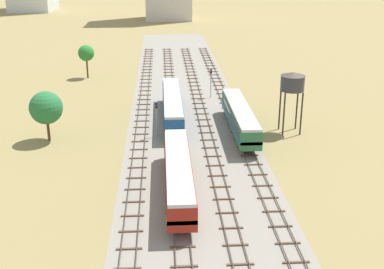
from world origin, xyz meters
name	(u,v)px	position (x,y,z in m)	size (l,w,h in m)	color
ground_plane	(189,126)	(0.00, 56.00, 0.00)	(480.00, 480.00, 0.00)	olive
ballast_bed	(189,126)	(0.00, 56.00, 0.00)	(18.74, 176.00, 0.01)	gray
track_far_left	(142,124)	(-7.37, 57.00, 0.14)	(2.40, 126.00, 0.29)	#47382D
track_left	(173,123)	(-2.46, 57.00, 0.14)	(2.40, 126.00, 0.29)	#47382D
track_centre_left	(204,122)	(2.46, 57.00, 0.14)	(2.40, 126.00, 0.29)	#47382D
track_centre	(235,122)	(7.37, 57.00, 0.14)	(2.40, 126.00, 0.29)	#47382D
diesel_railcar_left_nearest	(178,173)	(-2.46, 33.16, 2.60)	(2.96, 20.50, 3.80)	maroon
diesel_railcar_centre_near	(240,116)	(7.37, 52.32, 2.60)	(2.96, 20.50, 3.80)	#286638
passenger_coach_left_mid	(172,104)	(-2.46, 59.07, 2.61)	(2.96, 22.00, 3.80)	#194C8C
water_tower	(293,83)	(14.90, 52.28, 7.62)	(3.63, 3.63, 9.17)	#2D2826
signal_post_nearest	(157,115)	(-4.91, 51.49, 3.39)	(0.28, 0.47, 5.33)	gray
signal_post_near	(211,79)	(4.91, 71.20, 3.48)	(0.28, 0.47, 5.48)	gray
lineside_tree_0	(46,108)	(-20.37, 50.87, 4.92)	(4.67, 4.67, 7.27)	#4C331E
lineside_tree_1	(86,53)	(-19.81, 87.80, 5.28)	(3.37, 3.37, 7.01)	#4C331E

